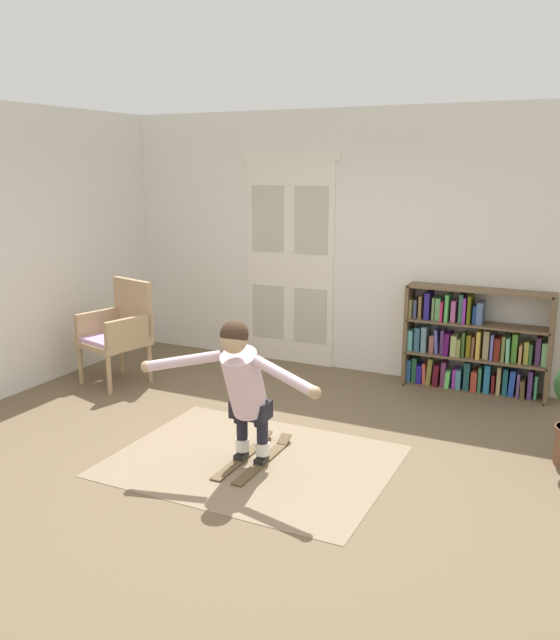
% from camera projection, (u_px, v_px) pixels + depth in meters
% --- Properties ---
extents(ground_plane, '(7.20, 7.20, 0.00)m').
position_uv_depth(ground_plane, '(258.00, 457.00, 5.32)').
color(ground_plane, brown).
extents(back_wall, '(6.00, 0.10, 2.90)m').
position_uv_depth(back_wall, '(367.00, 244.00, 7.26)').
color(back_wall, silver).
rests_on(back_wall, ground).
extents(side_wall_left, '(0.10, 6.00, 2.90)m').
position_uv_depth(side_wall_left, '(11.00, 252.00, 6.61)').
color(side_wall_left, silver).
rests_on(side_wall_left, ground).
extents(double_door, '(1.22, 0.05, 2.45)m').
position_uv_depth(double_door, '(290.00, 259.00, 7.65)').
color(double_door, silver).
rests_on(double_door, ground).
extents(rug, '(2.16, 1.65, 0.01)m').
position_uv_depth(rug, '(252.00, 461.00, 5.24)').
color(rug, '#88745B').
rests_on(rug, ground).
extents(bookshelf, '(1.46, 0.30, 1.08)m').
position_uv_depth(bookshelf, '(470.00, 346.00, 6.78)').
color(bookshelf, brown).
rests_on(bookshelf, ground).
extents(wicker_chair, '(0.74, 0.74, 1.10)m').
position_uv_depth(wicker_chair, '(119.00, 329.00, 7.05)').
color(wicker_chair, tan).
rests_on(wicker_chair, ground).
extents(skis_pair, '(0.28, 0.90, 0.07)m').
position_uv_depth(skis_pair, '(254.00, 457.00, 5.26)').
color(skis_pair, brown).
rests_on(skis_pair, rug).
extents(person_skier, '(1.47, 0.56, 1.13)m').
position_uv_depth(person_skier, '(243.00, 381.00, 4.95)').
color(person_skier, white).
rests_on(person_skier, skis_pair).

